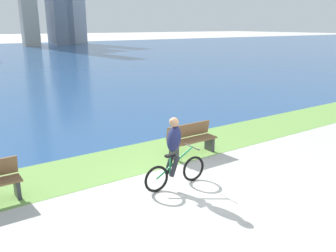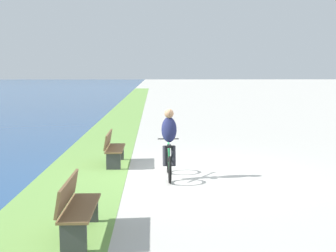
# 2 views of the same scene
# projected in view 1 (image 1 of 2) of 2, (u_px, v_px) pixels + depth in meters

# --- Properties ---
(ground_plane) EXTENTS (300.00, 300.00, 0.00)m
(ground_plane) POSITION_uv_depth(u_px,v_px,m) (203.00, 192.00, 8.03)
(ground_plane) COLOR #B2AFA8
(grass_strip_bayside) EXTENTS (120.00, 2.15, 0.01)m
(grass_strip_bayside) POSITION_uv_depth(u_px,v_px,m) (142.00, 156.00, 10.16)
(grass_strip_bayside) COLOR #6B9947
(grass_strip_bayside) RESTS_ON ground
(cyclist_lead) EXTENTS (1.67, 0.52, 1.66)m
(cyclist_lead) POSITION_uv_depth(u_px,v_px,m) (174.00, 153.00, 8.06)
(cyclist_lead) COLOR black
(cyclist_lead) RESTS_ON ground
(bench_far_along_path) EXTENTS (1.50, 0.47, 0.90)m
(bench_far_along_path) POSITION_uv_depth(u_px,v_px,m) (191.00, 139.00, 10.23)
(bench_far_along_path) COLOR brown
(bench_far_along_path) RESTS_ON ground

